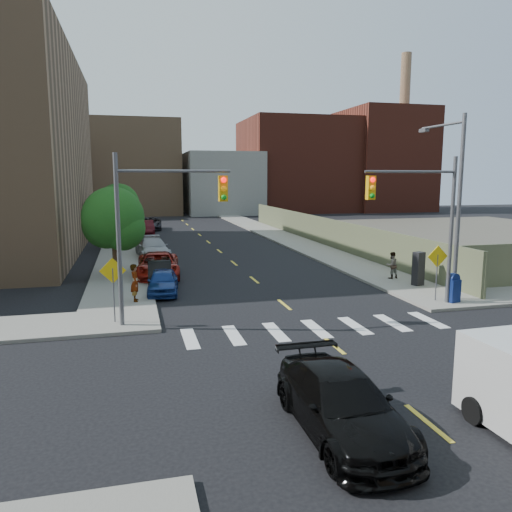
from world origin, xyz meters
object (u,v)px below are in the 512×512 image
parked_car_silver (152,248)px  black_sedan (341,403)px  payphone (418,269)px  parked_car_red (158,265)px  pedestrian_west (135,283)px  parked_car_maroon (146,228)px  parked_car_white (151,244)px  parked_car_grey (151,224)px  pedestrian_east (392,265)px  parked_car_black (160,272)px  mailbox (453,288)px  parked_car_blue (163,282)px

parked_car_silver → black_sedan: 27.85m
parked_car_silver → payphone: size_ratio=2.87×
parked_car_red → pedestrian_west: pedestrian_west is taller
parked_car_maroon → parked_car_white: bearing=-91.2°
parked_car_grey → pedestrian_east: bearing=-65.7°
parked_car_black → mailbox: 15.89m
parked_car_red → parked_car_grey: 28.38m
payphone → parked_car_white: bearing=113.2°
pedestrian_west → pedestrian_east: size_ratio=1.16×
parked_car_red → parked_car_white: parked_car_red is taller
parked_car_maroon → payphone: 32.85m
parked_car_white → mailbox: (13.31, -20.57, 0.14)m
parked_car_red → parked_car_silver: (0.00, 7.57, 0.02)m
parked_car_grey → pedestrian_east: pedestrian_east is taller
parked_car_black → pedestrian_east: (13.28, -2.90, 0.31)m
parked_car_black → black_sedan: (3.20, -18.59, 0.12)m
parked_car_black → payphone: bearing=-17.7°
parked_car_grey → black_sedan: 48.53m
parked_car_silver → pedestrian_east: (13.28, -11.98, 0.17)m
parked_car_blue → parked_car_white: 14.84m
parked_car_maroon → pedestrian_west: (-1.42, -29.73, 0.30)m
parked_car_white → mailbox: mailbox is taller
parked_car_red → mailbox: 16.76m
pedestrian_west → payphone: bearing=-90.0°
parked_car_maroon → pedestrian_east: 30.81m
parked_car_maroon → payphone: (13.75, -29.84, 0.31)m
parked_car_silver → black_sedan: size_ratio=1.04×
mailbox → parked_car_silver: bearing=112.8°
parked_car_red → payphone: bearing=-21.7°
black_sedan → pedestrian_east: pedestrian_east is taller
payphone → pedestrian_east: 2.10m
mailbox → parked_car_grey: bearing=94.0°
parked_car_red → parked_car_black: bearing=-86.6°
mailbox → pedestrian_east: (-0.03, 5.78, 0.11)m
parked_car_silver → pedestrian_west: (-1.42, -13.91, 0.29)m
pedestrian_west → parked_car_silver: bearing=-5.4°
black_sedan → payphone: bearing=51.5°
parked_car_grey → mailbox: mailbox is taller
parked_car_black → pedestrian_west: pedestrian_west is taller
parked_car_black → parked_car_red: size_ratio=0.70×
parked_car_grey → mailbox: (12.59, -38.56, 0.10)m
parked_car_black → parked_car_grey: bearing=90.6°
parked_car_silver → pedestrian_east: pedestrian_east is taller
parked_car_maroon → mailbox: bearing=-69.6°
parked_car_grey → black_sedan: size_ratio=1.02×
parked_car_blue → parked_car_red: size_ratio=0.70×
mailbox → payphone: size_ratio=0.76×
parked_car_blue → parked_car_white: (0.00, 14.84, 0.04)m
black_sedan → mailbox: (10.12, 9.91, 0.08)m
payphone → pedestrian_west: (-15.18, 0.11, -0.02)m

